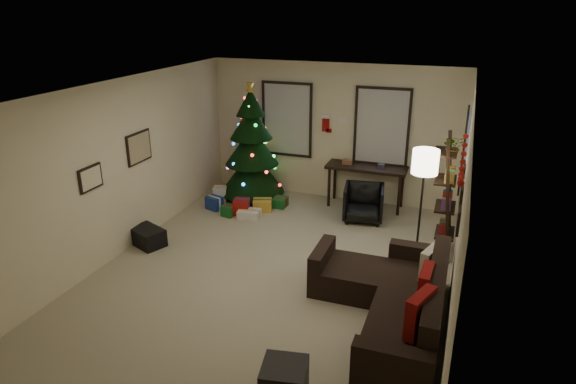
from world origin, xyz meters
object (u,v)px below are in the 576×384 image
object	(u,v)px
bookshelf	(447,199)
sofa	(395,301)
desk	(366,171)
desk_chair	(364,203)
christmas_tree	(252,150)

from	to	relation	value
bookshelf	sofa	bearing A→B (deg)	-102.19
desk	desk_chair	bearing A→B (deg)	-81.24
desk	sofa	bearing A→B (deg)	-72.92
sofa	desk	distance (m)	3.80
desk	bookshelf	xyz separation A→B (m)	(1.55, -1.57, 0.21)
sofa	bookshelf	world-z (taller)	bookshelf
sofa	desk_chair	size ratio (longest dim) A/B	3.85
desk	bookshelf	bearing A→B (deg)	-45.40
desk	bookshelf	world-z (taller)	bookshelf
christmas_tree	desk	distance (m)	2.29
christmas_tree	bookshelf	bearing A→B (deg)	-18.65
sofa	bookshelf	xyz separation A→B (m)	(0.44, 2.03, 0.67)
desk_chair	bookshelf	distance (m)	1.82
desk	desk_chair	xyz separation A→B (m)	(0.10, -0.65, -0.39)
desk_chair	bookshelf	size ratio (longest dim) A/B	0.34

